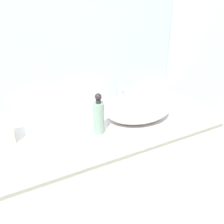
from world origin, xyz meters
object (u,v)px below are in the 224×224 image
object	(u,v)px
candle_jar	(177,105)
folded_hand_towel	(53,138)
soap_dispenser	(99,116)
tissue_box	(1,129)
sink_basin	(138,109)

from	to	relation	value
candle_jar	folded_hand_towel	bearing A→B (deg)	-179.57
soap_dispenser	folded_hand_towel	world-z (taller)	soap_dispenser
tissue_box	soap_dispenser	bearing A→B (deg)	-19.40
soap_dispenser	candle_jar	distance (m)	0.58
sink_basin	folded_hand_towel	distance (m)	0.52
tissue_box	sink_basin	bearing A→B (deg)	-8.90
soap_dispenser	tissue_box	bearing A→B (deg)	160.60
soap_dispenser	sink_basin	bearing A→B (deg)	9.32
soap_dispenser	candle_jar	xyz separation A→B (m)	(0.58, 0.04, -0.07)
folded_hand_towel	sink_basin	bearing A→B (deg)	1.50
candle_jar	tissue_box	bearing A→B (deg)	173.23
sink_basin	folded_hand_towel	size ratio (longest dim) A/B	1.76
sink_basin	candle_jar	size ratio (longest dim) A/B	7.95
sink_basin	tissue_box	world-z (taller)	tissue_box
soap_dispenser	folded_hand_towel	size ratio (longest dim) A/B	0.98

